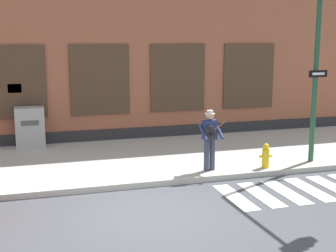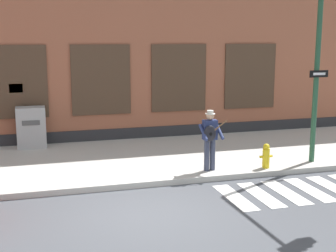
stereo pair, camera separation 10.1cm
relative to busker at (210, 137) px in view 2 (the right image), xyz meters
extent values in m
plane|color=#424449|center=(-2.29, -2.22, -1.12)|extent=(160.00, 160.00, 0.00)
cube|color=#ADAAA3|center=(-2.29, 2.07, -1.04)|extent=(28.00, 5.19, 0.16)
cube|color=#99563D|center=(-2.29, 6.66, 3.00)|extent=(28.00, 4.00, 8.23)
cube|color=#28282B|center=(-2.29, 4.64, -0.84)|extent=(28.00, 0.04, 0.55)
cube|color=#473323|center=(-5.13, 4.63, 1.19)|extent=(2.06, 0.06, 2.44)
cube|color=black|center=(-5.13, 4.62, 1.19)|extent=(1.94, 0.03, 2.32)
cube|color=#473323|center=(-2.29, 4.63, 1.19)|extent=(2.06, 0.06, 2.44)
cube|color=black|center=(-2.29, 4.62, 1.19)|extent=(1.94, 0.03, 2.32)
cube|color=#473323|center=(0.55, 4.63, 1.19)|extent=(2.06, 0.06, 2.44)
cube|color=black|center=(0.55, 4.62, 1.19)|extent=(1.94, 0.03, 2.32)
cube|color=#473323|center=(3.39, 4.63, 1.19)|extent=(2.06, 0.06, 2.44)
cube|color=black|center=(3.39, 4.62, 1.19)|extent=(1.94, 0.03, 2.32)
cube|color=yellow|center=(-5.13, 4.61, 0.99)|extent=(0.44, 0.02, 0.30)
cube|color=silver|center=(-0.05, -1.83, -1.11)|extent=(0.42, 1.90, 0.01)
cube|color=silver|center=(0.64, -1.83, -1.11)|extent=(0.42, 1.90, 0.01)
cube|color=silver|center=(1.32, -1.83, -1.11)|extent=(0.42, 1.90, 0.01)
cube|color=silver|center=(2.00, -1.83, -1.11)|extent=(0.42, 1.90, 0.01)
cube|color=silver|center=(2.68, -1.83, -1.11)|extent=(0.42, 1.90, 0.01)
cylinder|color=#33384C|center=(0.10, 0.04, -0.52)|extent=(0.15, 0.15, 0.87)
cylinder|color=#33384C|center=(-0.08, 0.01, -0.52)|extent=(0.15, 0.15, 0.87)
cube|color=navy|center=(0.01, 0.04, 0.18)|extent=(0.39, 0.24, 0.54)
sphere|color=tan|center=(0.01, 0.04, 0.56)|extent=(0.22, 0.22, 0.22)
cylinder|color=beige|center=(0.01, 0.04, 0.62)|extent=(0.28, 0.28, 0.02)
cylinder|color=beige|center=(0.01, 0.04, 0.67)|extent=(0.18, 0.18, 0.09)
cylinder|color=navy|center=(0.25, -0.05, 0.14)|extent=(0.11, 0.51, 0.39)
cylinder|color=navy|center=(-0.23, -0.07, 0.14)|extent=(0.11, 0.51, 0.39)
ellipsoid|color=black|center=(-0.06, -0.14, 0.12)|extent=(0.37, 0.14, 0.44)
cylinder|color=black|center=(-0.06, -0.20, 0.12)|extent=(0.09, 0.01, 0.09)
cylinder|color=brown|center=(0.20, -0.15, 0.30)|extent=(0.47, 0.06, 0.34)
cylinder|color=#234C33|center=(3.26, 0.08, 1.60)|extent=(0.15, 0.15, 5.12)
cube|color=black|center=(3.27, -0.03, 1.64)|extent=(0.60, 0.05, 0.20)
cube|color=white|center=(3.27, -0.05, 1.64)|extent=(0.40, 0.02, 0.07)
cube|color=#9E9E9E|center=(-4.70, 4.21, -0.28)|extent=(0.94, 0.60, 1.36)
cube|color=#4C4C4C|center=(-4.70, 3.90, -0.08)|extent=(0.56, 0.02, 0.16)
cylinder|color=gold|center=(1.62, -0.18, -0.69)|extent=(0.20, 0.20, 0.55)
sphere|color=gold|center=(1.62, -0.18, -0.35)|extent=(0.18, 0.18, 0.18)
cylinder|color=gold|center=(1.48, -0.18, -0.63)|extent=(0.10, 0.07, 0.07)
cylinder|color=gold|center=(1.76, -0.18, -0.63)|extent=(0.10, 0.07, 0.07)
camera|label=1|loc=(-4.63, -11.62, 2.69)|focal=50.00mm
camera|label=2|loc=(-4.53, -11.65, 2.69)|focal=50.00mm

